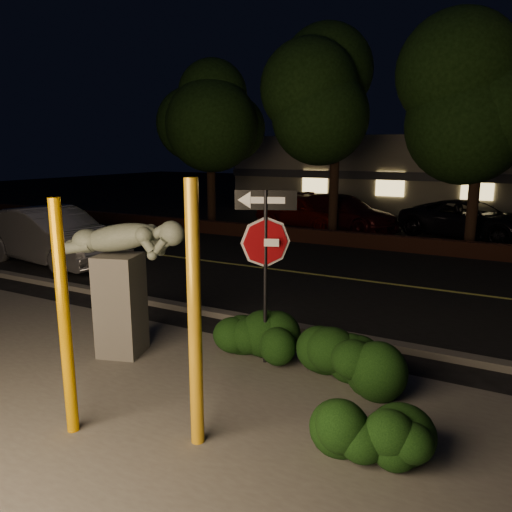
% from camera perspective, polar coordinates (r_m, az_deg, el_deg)
% --- Properties ---
extents(ground, '(90.00, 90.00, 0.00)m').
position_cam_1_polar(ground, '(16.01, 13.18, -0.09)').
color(ground, black).
rests_on(ground, ground).
extents(patio, '(14.00, 6.00, 0.02)m').
position_cam_1_polar(patio, '(6.67, -14.72, -17.85)').
color(patio, '#4C4944').
rests_on(patio, ground).
extents(road, '(80.00, 8.00, 0.01)m').
position_cam_1_polar(road, '(13.21, 9.66, -2.49)').
color(road, black).
rests_on(road, ground).
extents(lane_marking, '(80.00, 0.12, 0.00)m').
position_cam_1_polar(lane_marking, '(13.21, 9.67, -2.44)').
color(lane_marking, '#D1D153').
rests_on(lane_marking, road).
extents(curb, '(80.00, 0.25, 0.12)m').
position_cam_1_polar(curb, '(9.57, 1.53, -7.67)').
color(curb, '#4C4944').
rests_on(curb, ground).
extents(brick_wall, '(40.00, 0.35, 0.50)m').
position_cam_1_polar(brick_wall, '(17.19, 14.39, 1.53)').
color(brick_wall, '#3F1E14').
rests_on(brick_wall, ground).
extents(parking_lot, '(40.00, 12.00, 0.01)m').
position_cam_1_polar(parking_lot, '(22.74, 17.96, 3.20)').
color(parking_lot, black).
rests_on(parking_lot, ground).
extents(building, '(22.00, 10.20, 4.00)m').
position_cam_1_polar(building, '(30.41, 21.11, 8.87)').
color(building, gray).
rests_on(building, ground).
extents(tree_far_a, '(4.60, 4.60, 7.43)m').
position_cam_1_polar(tree_far_a, '(21.88, -5.33, 17.43)').
color(tree_far_a, black).
rests_on(tree_far_a, ground).
extents(tree_far_b, '(5.20, 5.20, 8.41)m').
position_cam_1_polar(tree_far_b, '(19.66, 9.30, 20.02)').
color(tree_far_b, black).
rests_on(tree_far_b, ground).
extents(tree_far_c, '(4.80, 4.80, 7.84)m').
position_cam_1_polar(tree_far_c, '(18.15, 24.69, 18.55)').
color(tree_far_c, black).
rests_on(tree_far_c, ground).
extents(yellow_pole_left, '(0.14, 0.14, 2.79)m').
position_cam_1_polar(yellow_pole_left, '(6.10, -21.05, -6.89)').
color(yellow_pole_left, '#E09700').
rests_on(yellow_pole_left, ground).
extents(yellow_pole_right, '(0.15, 0.15, 3.02)m').
position_cam_1_polar(yellow_pole_right, '(5.49, -7.03, -7.02)').
color(yellow_pole_right, gold).
rests_on(yellow_pole_right, ground).
extents(signpost, '(0.86, 0.38, 2.71)m').
position_cam_1_polar(signpost, '(7.45, 1.09, 1.52)').
color(signpost, black).
rests_on(signpost, ground).
extents(sculpture, '(2.08, 1.11, 2.24)m').
position_cam_1_polar(sculpture, '(8.19, -15.16, -1.86)').
color(sculpture, '#4C4944').
rests_on(sculpture, ground).
extents(hedge_center, '(1.85, 1.17, 0.89)m').
position_cam_1_polar(hedge_center, '(8.06, 0.64, -8.59)').
color(hedge_center, black).
rests_on(hedge_center, ground).
extents(hedge_right, '(1.71, 0.92, 1.12)m').
position_cam_1_polar(hedge_right, '(7.24, 10.35, -10.32)').
color(hedge_right, black).
rests_on(hedge_right, ground).
extents(hedge_far_right, '(1.39, 1.00, 0.89)m').
position_cam_1_polar(hedge_far_right, '(5.81, 13.50, -17.67)').
color(hedge_far_right, black).
rests_on(hedge_far_right, ground).
extents(silver_sedan, '(5.18, 2.32, 1.65)m').
position_cam_1_polar(silver_sedan, '(15.68, -22.27, 2.14)').
color(silver_sedan, '#A2A2A7').
rests_on(silver_sedan, ground).
extents(parked_car_red, '(4.45, 2.51, 1.43)m').
position_cam_1_polar(parked_car_red, '(21.56, 5.34, 5.19)').
color(parked_car_red, '#700F06').
rests_on(parked_car_red, ground).
extents(parked_car_darkred, '(5.42, 3.49, 1.46)m').
position_cam_1_polar(parked_car_darkred, '(20.95, 9.72, 4.91)').
color(parked_car_darkred, '#3A0D10').
rests_on(parked_car_darkred, ground).
extents(parked_car_dark, '(5.59, 3.79, 1.42)m').
position_cam_1_polar(parked_car_dark, '(20.36, 23.35, 3.83)').
color(parked_car_dark, black).
rests_on(parked_car_dark, ground).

